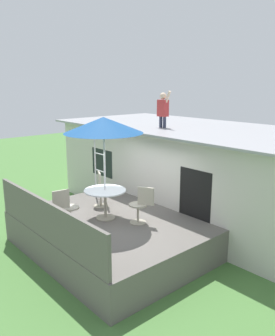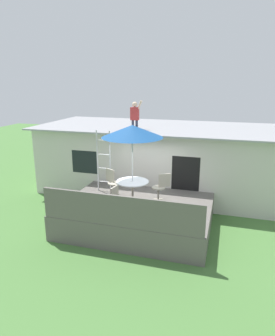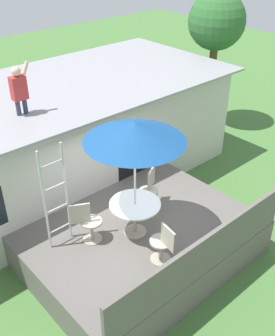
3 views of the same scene
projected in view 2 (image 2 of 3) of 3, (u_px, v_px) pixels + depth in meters
The scene contains 11 objects.
ground_plane at pixel (138, 224), 10.20m from camera, with size 40.00×40.00×0.00m, color #477538.
house at pixel (162, 159), 13.12m from camera, with size 10.50×4.50×2.79m.
deck at pixel (138, 213), 10.09m from camera, with size 4.67×3.69×0.80m, color #605B56.
deck_railing at pixel (119, 211), 8.20m from camera, with size 4.57×0.08×0.90m, color #605B56.
patio_table at pixel (133, 186), 9.76m from camera, with size 1.04×1.04×0.74m.
patio_umbrella at pixel (132, 131), 9.28m from camera, with size 1.90×1.90×2.54m.
step_ladder at pixel (104, 161), 10.70m from camera, with size 0.52×0.04×2.20m.
person_figure at pixel (135, 113), 11.98m from camera, with size 0.47×0.20×1.11m.
patio_chair_left at pixel (113, 183), 10.45m from camera, with size 0.58×0.44×0.92m.
patio_chair_right at pixel (161, 188), 9.99m from camera, with size 0.58×0.44×0.92m.
patio_chair_near at pixel (117, 200), 8.94m from camera, with size 0.44×0.62×0.92m.
Camera 2 is at (2.65, -8.89, 4.64)m, focal length 32.60 mm.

